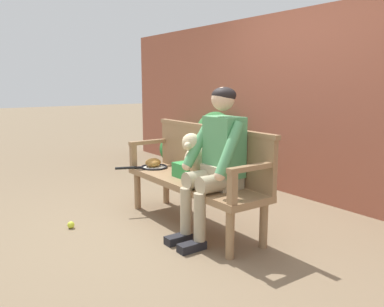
% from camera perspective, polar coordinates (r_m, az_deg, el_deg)
% --- Properties ---
extents(ground_plane, '(40.00, 40.00, 0.00)m').
position_cam_1_polar(ground_plane, '(3.92, -0.00, -10.21)').
color(ground_plane, '#7A664C').
extents(brick_garden_fence, '(8.00, 0.30, 2.20)m').
position_cam_1_polar(brick_garden_fence, '(4.92, 17.23, 6.61)').
color(brick_garden_fence, '#9E5642').
rests_on(brick_garden_fence, ground).
extents(hedge_bush_mid_right, '(0.83, 0.55, 0.95)m').
position_cam_1_polar(hedge_bush_mid_right, '(5.75, 3.40, 1.26)').
color(hedge_bush_mid_right, '#337538').
rests_on(hedge_bush_mid_right, ground).
extents(hedge_bush_far_left, '(0.98, 0.72, 0.59)m').
position_cam_1_polar(hedge_bush_far_left, '(6.36, -1.09, 0.51)').
color(hedge_bush_far_left, '#286B2D').
rests_on(hedge_bush_far_left, ground).
extents(hedge_bush_mid_left, '(0.71, 0.70, 0.77)m').
position_cam_1_polar(hedge_bush_mid_left, '(5.64, 4.77, 0.10)').
color(hedge_bush_mid_left, '#286B2D').
rests_on(hedge_bush_mid_left, ground).
extents(garden_bench, '(1.70, 0.49, 0.46)m').
position_cam_1_polar(garden_bench, '(3.80, -0.00, -4.61)').
color(garden_bench, '#93704C').
rests_on(garden_bench, ground).
extents(bench_backrest, '(1.74, 0.06, 0.50)m').
position_cam_1_polar(bench_backrest, '(3.86, 2.58, 0.38)').
color(bench_backrest, '#93704C').
rests_on(bench_backrest, garden_bench).
extents(bench_armrest_left_end, '(0.06, 0.49, 0.28)m').
position_cam_1_polar(bench_armrest_left_end, '(4.38, -7.06, 0.78)').
color(bench_armrest_left_end, '#93704C').
rests_on(bench_armrest_left_end, garden_bench).
extents(bench_armrest_right_end, '(0.06, 0.49, 0.28)m').
position_cam_1_polar(bench_armrest_right_end, '(3.07, 7.45, -3.27)').
color(bench_armrest_right_end, '#93704C').
rests_on(bench_armrest_right_end, garden_bench).
extents(person_seated, '(0.56, 0.64, 1.33)m').
position_cam_1_polar(person_seated, '(3.42, 3.55, -0.59)').
color(person_seated, black).
rests_on(person_seated, ground).
extents(dog_on_bench, '(0.36, 0.44, 0.46)m').
position_cam_1_polar(dog_on_bench, '(3.70, 0.53, -0.42)').
color(dog_on_bench, beige).
rests_on(dog_on_bench, garden_bench).
extents(tennis_racket, '(0.38, 0.58, 0.03)m').
position_cam_1_polar(tennis_racket, '(4.31, -5.78, -1.94)').
color(tennis_racket, black).
rests_on(tennis_racket, garden_bench).
extents(baseball_glove, '(0.28, 0.27, 0.09)m').
position_cam_1_polar(baseball_glove, '(4.37, -5.59, -1.29)').
color(baseball_glove, '#9E6B2D').
rests_on(baseball_glove, garden_bench).
extents(sports_bag, '(0.28, 0.20, 0.14)m').
position_cam_1_polar(sports_bag, '(3.85, -0.56, -2.43)').
color(sports_bag, '#2D8E42').
rests_on(sports_bag, garden_bench).
extents(tennis_ball, '(0.07, 0.07, 0.07)m').
position_cam_1_polar(tennis_ball, '(4.00, -16.92, -9.73)').
color(tennis_ball, '#CCDB33').
rests_on(tennis_ball, ground).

